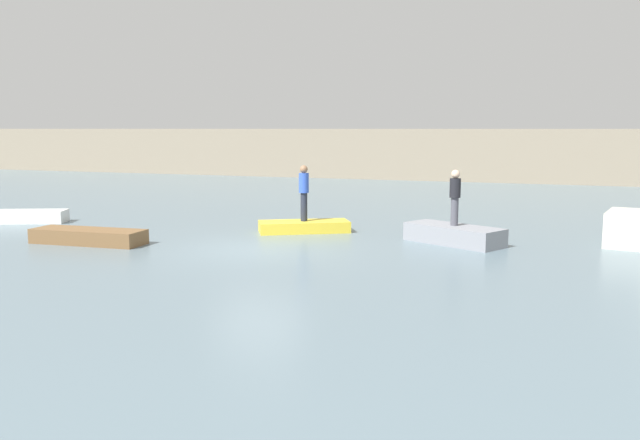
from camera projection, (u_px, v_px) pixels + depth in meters
name	position (u px, v px, depth m)	size (l,w,h in m)	color
ground_plane	(259.00, 249.00, 18.50)	(120.00, 120.00, 0.00)	slate
embankment_wall	(434.00, 155.00, 42.79)	(80.00, 1.20, 3.34)	gray
rowboat_white	(27.00, 216.00, 23.73)	(2.72, 0.96, 0.44)	white
rowboat_brown	(88.00, 236.00, 19.41)	(3.40, 1.04, 0.43)	brown
rowboat_yellow	(304.00, 227.00, 21.59)	(2.92, 1.10, 0.36)	gold
rowboat_grey	(454.00, 235.00, 19.38)	(2.93, 1.12, 0.54)	gray
person_blue_shirt	(304.00, 190.00, 21.43)	(0.32, 0.32, 1.82)	#232838
person_dark_shirt	(455.00, 195.00, 19.22)	(0.32, 0.32, 1.63)	#4C4C56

